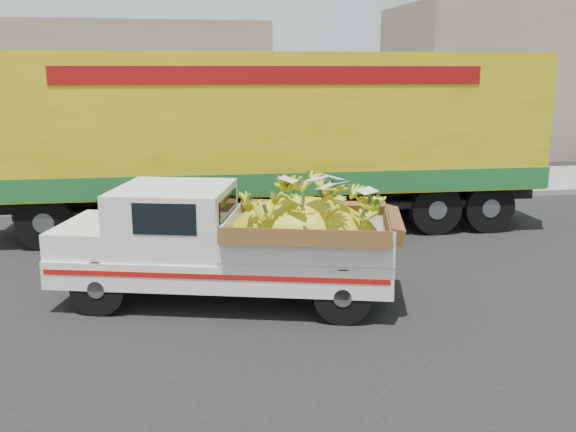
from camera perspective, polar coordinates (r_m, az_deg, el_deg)
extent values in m
plane|color=black|center=(10.46, 3.79, -6.42)|extent=(100.00, 100.00, 0.00)
cube|color=gray|center=(16.70, -1.87, 1.19)|extent=(60.00, 0.25, 0.15)
cube|color=gray|center=(18.74, -2.87, 2.45)|extent=(60.00, 4.00, 0.14)
cube|color=gray|center=(24.80, -23.88, 9.58)|extent=(18.00, 6.00, 5.00)
cube|color=gray|center=(30.10, 22.97, 11.00)|extent=(14.00, 6.00, 6.00)
cylinder|color=black|center=(9.65, -16.46, -6.10)|extent=(0.84, 0.45, 0.80)
cylinder|color=black|center=(11.02, -13.50, -3.55)|extent=(0.84, 0.45, 0.80)
cylinder|color=black|center=(8.97, 4.90, -7.05)|extent=(0.84, 0.45, 0.80)
cylinder|color=black|center=(10.44, 5.02, -4.17)|extent=(0.84, 0.45, 0.80)
cube|color=silver|center=(9.82, -5.61, -4.14)|extent=(5.28, 3.13, 0.41)
cube|color=#A50F0C|center=(8.95, -6.73, -5.40)|extent=(4.68, 1.38, 0.07)
cube|color=silver|center=(10.59, -18.73, -4.14)|extent=(0.60, 1.72, 0.15)
cube|color=silver|center=(10.30, -16.86, -1.55)|extent=(1.34, 1.88, 0.38)
cube|color=silver|center=(9.82, -10.09, -0.16)|extent=(2.06, 2.12, 0.95)
cube|color=black|center=(8.94, -10.96, -0.30)|extent=(0.87, 0.26, 0.44)
cube|color=silver|center=(9.53, 1.85, -1.64)|extent=(2.84, 2.41, 0.54)
ellipsoid|color=gold|center=(9.56, 1.22, -2.27)|extent=(2.52, 2.00, 1.36)
cylinder|color=black|center=(14.55, 17.35, 0.77)|extent=(1.11, 0.36, 1.10)
cylinder|color=black|center=(16.33, 14.33, 2.23)|extent=(1.11, 0.36, 1.10)
cylinder|color=black|center=(14.07, 12.94, 0.63)|extent=(1.11, 0.36, 1.10)
cylinder|color=black|center=(15.91, 10.34, 2.14)|extent=(1.11, 0.36, 1.10)
cylinder|color=black|center=(13.42, -20.78, -0.47)|extent=(1.11, 0.36, 1.10)
cylinder|color=black|center=(15.34, -19.26, 1.23)|extent=(1.11, 0.36, 1.10)
cube|color=black|center=(14.13, -1.87, 1.96)|extent=(12.03, 1.46, 0.36)
cube|color=yellow|center=(13.92, -1.91, 8.44)|extent=(11.85, 2.95, 2.84)
cube|color=#1C6329|center=(14.06, -1.88, 3.68)|extent=(11.91, 2.97, 0.45)
cube|color=maroon|center=(12.63, -1.27, 12.40)|extent=(8.39, 0.34, 0.35)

